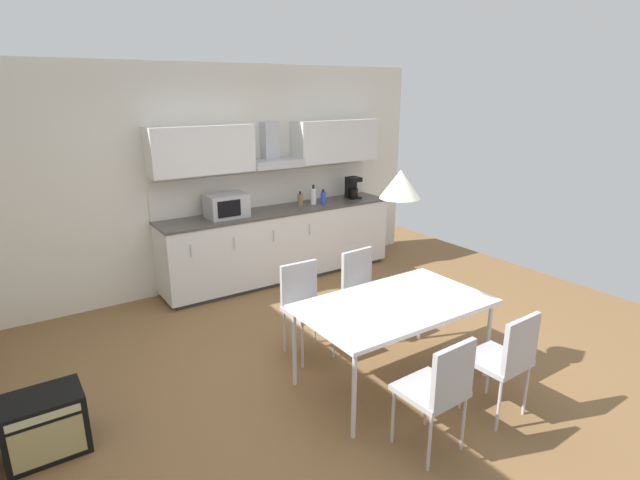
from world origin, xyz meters
name	(u,v)px	position (x,y,z in m)	size (l,w,h in m)	color
ground_plane	(325,368)	(0.00, 0.00, -0.01)	(7.71, 7.49, 0.02)	brown
wall_back	(209,179)	(0.00, 2.55, 1.36)	(6.17, 0.10, 2.72)	silver
kitchen_counter	(281,243)	(0.80, 2.21, 0.47)	(3.17, 0.61, 0.94)	#333333
backsplash_tile	(269,188)	(0.80, 2.49, 1.16)	(3.15, 0.02, 0.45)	silver
upper_wall_cabinets	(273,146)	(0.80, 2.33, 1.74)	(3.15, 0.40, 0.56)	silver
microwave	(226,206)	(0.07, 2.20, 1.08)	(0.48, 0.35, 0.28)	#ADADB2
coffee_maker	(352,188)	(1.99, 2.23, 1.09)	(0.18, 0.19, 0.30)	black
bottle_brown	(300,200)	(1.10, 2.20, 1.02)	(0.07, 0.07, 0.20)	brown
bottle_blue	(323,198)	(1.45, 2.16, 1.02)	(0.07, 0.07, 0.19)	blue
bottle_white	(313,196)	(1.32, 2.20, 1.05)	(0.08, 0.08, 0.26)	white
dining_table	(394,307)	(0.36, -0.48, 0.69)	(1.58, 0.93, 0.73)	white
chair_near_left	(440,385)	(0.01, -1.33, 0.53)	(0.41, 0.41, 0.87)	#B2B2B7
chair_far_right	(363,284)	(0.71, 0.36, 0.53)	(0.42, 0.42, 0.87)	#B2B2B7
chair_far_left	(304,300)	(0.01, 0.36, 0.53)	(0.41, 0.41, 0.87)	#B2B2B7
chair_near_right	(507,355)	(0.72, -1.33, 0.53)	(0.41, 0.41, 0.87)	#B2B2B7
guitar_amp	(45,425)	(-2.22, 0.17, 0.22)	(0.52, 0.37, 0.44)	black
pendant_lamp	(400,184)	(0.36, -0.48, 1.72)	(0.32, 0.32, 0.22)	silver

